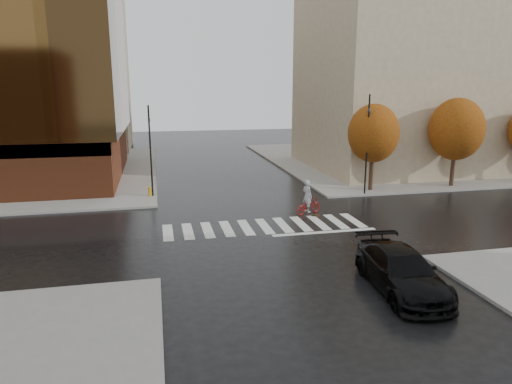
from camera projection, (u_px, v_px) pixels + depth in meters
The scene contains 13 objects.
ground at pixel (267, 229), 25.86m from camera, with size 120.00×120.00×0.00m, color black.
sidewalk_ne at pixel (406, 159), 50.24m from camera, with size 30.00×30.00×0.15m, color gray.
crosswalk at pixel (265, 226), 26.33m from camera, with size 12.00×3.00×0.01m, color silver.
building_ne_tan at pixel (397, 73), 43.54m from camera, with size 16.00×16.00×18.00m, color tan.
building_nw_far at pixel (67, 67), 55.38m from camera, with size 14.00×12.00×20.00m, color tan.
tree_ne_a at pixel (373, 133), 34.00m from camera, with size 3.80×3.80×6.50m.
tree_ne_b at pixel (456, 129), 35.43m from camera, with size 4.20×4.20×6.89m.
sedan at pixel (401, 271), 17.93m from camera, with size 2.28×5.61×1.63m, color black.
cyclist at pixel (308, 202), 28.76m from camera, with size 2.02×1.41×2.18m.
traffic_light_nw at pixel (150, 146), 32.24m from camera, with size 0.20×0.18×6.47m.
traffic_light_ne at pixel (367, 138), 32.79m from camera, with size 0.17×0.20×7.20m.
fire_hydrant at pixel (150, 191), 32.91m from camera, with size 0.25×0.25×0.70m.
manhole at pixel (315, 215), 28.53m from camera, with size 0.56×0.56×0.01m, color #3F3416.
Camera 1 is at (-5.93, -24.00, 7.89)m, focal length 32.00 mm.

